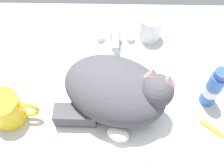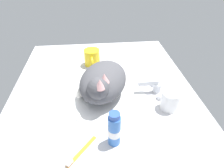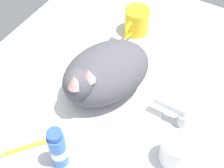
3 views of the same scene
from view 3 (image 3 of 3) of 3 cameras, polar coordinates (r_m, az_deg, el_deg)
The scene contains 8 objects.
ground_plane at distance 96.18cm, azimuth -0.91°, elevation -1.47°, with size 110.00×82.50×3.00cm, color silver.
sink_basin at distance 94.68cm, azimuth -0.93°, elevation -0.74°, with size 36.68×36.68×0.85cm, color white.
faucet at distance 87.88cm, azimuth 11.92°, elevation -5.50°, with size 12.55×10.74×6.36cm.
cat at distance 88.82cm, azimuth -1.49°, elevation 2.06°, with size 31.66×27.28×15.87cm.
coffee_mug at distance 110.26cm, azimuth 4.33°, elevation 11.02°, with size 12.53×8.34×8.89cm.
rinse_cup at distance 80.80cm, azimuth 11.08°, elevation -11.58°, with size 7.17×7.17×7.87cm.
toothpaste_bottle at distance 78.11cm, azimuth -9.54°, elevation -11.25°, with size 4.25×4.25×13.33cm.
toothbrush at distance 86.83cm, azimuth -16.48°, elevation -11.09°, with size 11.27×9.72×1.60cm.
Camera 3 is at (50.70, 31.04, 74.11)cm, focal length 51.56 mm.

